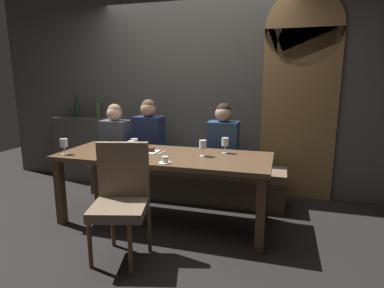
{
  "coord_description": "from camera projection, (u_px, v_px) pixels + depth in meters",
  "views": [
    {
      "loc": [
        1.17,
        -2.98,
        1.51
      ],
      "look_at": [
        0.27,
        0.13,
        0.84
      ],
      "focal_mm": 29.54,
      "sensor_mm": 36.0,
      "label": 1
    }
  ],
  "objects": [
    {
      "name": "ground",
      "position": [
        165.0,
        221.0,
        3.42
      ],
      "size": [
        9.0,
        9.0,
        0.0
      ],
      "primitive_type": "plane",
      "color": "black"
    },
    {
      "name": "back_wall_tiled",
      "position": [
        195.0,
        79.0,
        4.27
      ],
      "size": [
        6.0,
        0.12,
        3.0
      ],
      "primitive_type": "cube",
      "color": "#4C4944",
      "rests_on": "ground"
    },
    {
      "name": "arched_door",
      "position": [
        300.0,
        91.0,
        3.86
      ],
      "size": [
        0.9,
        0.05,
        2.55
      ],
      "color": "olive",
      "rests_on": "ground"
    },
    {
      "name": "back_counter",
      "position": [
        92.0,
        149.0,
        4.73
      ],
      "size": [
        1.1,
        0.28,
        0.95
      ],
      "primitive_type": "cube",
      "color": "#413E3A",
      "rests_on": "ground"
    },
    {
      "name": "dining_table",
      "position": [
        164.0,
        162.0,
        3.29
      ],
      "size": [
        2.2,
        0.84,
        0.74
      ],
      "color": "#493422",
      "rests_on": "ground"
    },
    {
      "name": "banquette_bench",
      "position": [
        184.0,
        181.0,
        4.03
      ],
      "size": [
        2.5,
        0.44,
        0.45
      ],
      "color": "#4A3C2E",
      "rests_on": "ground"
    },
    {
      "name": "chair_near_side",
      "position": [
        121.0,
        194.0,
        2.66
      ],
      "size": [
        0.54,
        0.54,
        0.98
      ],
      "color": "brown",
      "rests_on": "ground"
    },
    {
      "name": "diner_redhead",
      "position": [
        115.0,
        133.0,
        4.21
      ],
      "size": [
        0.36,
        0.24,
        0.74
      ],
      "color": "#4C515B",
      "rests_on": "banquette_bench"
    },
    {
      "name": "diner_bearded",
      "position": [
        149.0,
        132.0,
        4.07
      ],
      "size": [
        0.36,
        0.24,
        0.8
      ],
      "color": "#192342",
      "rests_on": "banquette_bench"
    },
    {
      "name": "diner_far_end",
      "position": [
        223.0,
        138.0,
        3.76
      ],
      "size": [
        0.36,
        0.24,
        0.78
      ],
      "color": "navy",
      "rests_on": "banquette_bench"
    },
    {
      "name": "wine_bottle_dark_red",
      "position": [
        77.0,
        109.0,
        4.67
      ],
      "size": [
        0.08,
        0.08,
        0.33
      ],
      "color": "black",
      "rests_on": "back_counter"
    },
    {
      "name": "wine_bottle_pale_label",
      "position": [
        98.0,
        110.0,
        4.56
      ],
      "size": [
        0.08,
        0.08,
        0.33
      ],
      "color": "#384728",
      "rests_on": "back_counter"
    },
    {
      "name": "wine_glass_end_left",
      "position": [
        203.0,
        145.0,
        3.18
      ],
      "size": [
        0.08,
        0.08,
        0.16
      ],
      "color": "silver",
      "rests_on": "dining_table"
    },
    {
      "name": "wine_glass_near_left",
      "position": [
        225.0,
        142.0,
        3.31
      ],
      "size": [
        0.08,
        0.08,
        0.16
      ],
      "color": "silver",
      "rests_on": "dining_table"
    },
    {
      "name": "wine_glass_far_right",
      "position": [
        131.0,
        146.0,
        3.14
      ],
      "size": [
        0.08,
        0.08,
        0.16
      ],
      "color": "silver",
      "rests_on": "dining_table"
    },
    {
      "name": "wine_glass_center_front",
      "position": [
        134.0,
        143.0,
        3.25
      ],
      "size": [
        0.08,
        0.08,
        0.16
      ],
      "color": "silver",
      "rests_on": "dining_table"
    },
    {
      "name": "wine_glass_center_back",
      "position": [
        64.0,
        143.0,
        3.26
      ],
      "size": [
        0.08,
        0.08,
        0.16
      ],
      "color": "silver",
      "rests_on": "dining_table"
    },
    {
      "name": "espresso_cup",
      "position": [
        165.0,
        160.0,
        2.92
      ],
      "size": [
        0.12,
        0.12,
        0.06
      ],
      "color": "white",
      "rests_on": "dining_table"
    },
    {
      "name": "dessert_plate",
      "position": [
        150.0,
        151.0,
        3.36
      ],
      "size": [
        0.19,
        0.19,
        0.05
      ],
      "color": "white",
      "rests_on": "dining_table"
    },
    {
      "name": "fork_on_table",
      "position": [
        162.0,
        153.0,
        3.34
      ],
      "size": [
        0.04,
        0.17,
        0.01
      ],
      "primitive_type": "cube",
      "rotation": [
        0.0,
        0.0,
        -0.13
      ],
      "color": "silver",
      "rests_on": "dining_table"
    }
  ]
}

